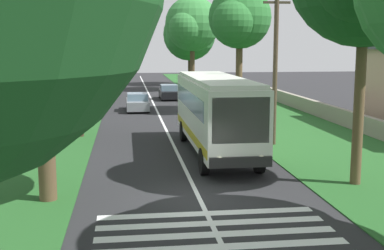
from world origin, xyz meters
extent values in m
plane|color=#262628|center=(0.00, 0.00, 0.00)|extent=(160.00, 160.00, 0.00)
cube|color=#235623|center=(15.00, 8.20, 0.02)|extent=(120.00, 8.00, 0.04)
cube|color=#235623|center=(15.00, -8.20, 0.02)|extent=(120.00, 8.00, 0.04)
cube|color=silver|center=(15.00, 0.00, 0.00)|extent=(110.00, 0.16, 0.01)
cube|color=silver|center=(7.11, -1.80, 2.10)|extent=(11.00, 2.50, 2.90)
cube|color=slate|center=(7.41, -1.80, 2.62)|extent=(9.68, 2.54, 0.85)
cube|color=slate|center=(1.65, -1.80, 2.45)|extent=(0.08, 2.20, 1.74)
cube|color=#B29E19|center=(7.11, -1.80, 1.10)|extent=(10.78, 2.53, 0.36)
cube|color=silver|center=(7.11, -1.80, 3.64)|extent=(10.56, 2.30, 0.18)
cube|color=black|center=(1.53, -1.80, 0.87)|extent=(0.16, 2.40, 0.40)
sphere|color=#F2EDCC|center=(1.59, -1.00, 1.00)|extent=(0.24, 0.24, 0.24)
sphere|color=#F2EDCC|center=(1.59, -2.60, 1.00)|extent=(0.24, 0.24, 0.24)
cylinder|color=black|center=(3.21, -0.65, 0.55)|extent=(1.10, 0.32, 1.10)
cylinder|color=black|center=(10.61, -0.65, 0.55)|extent=(1.10, 0.32, 1.10)
cylinder|color=black|center=(3.21, -2.95, 0.55)|extent=(1.10, 0.32, 1.10)
cylinder|color=black|center=(10.61, -2.95, 0.55)|extent=(1.10, 0.32, 1.10)
cube|color=silver|center=(-4.30, 0.00, 0.00)|extent=(0.45, 6.80, 0.01)
cube|color=silver|center=(-3.40, 0.00, 0.00)|extent=(0.45, 6.80, 0.01)
cube|color=silver|center=(-2.50, 0.00, 0.00)|extent=(0.45, 6.80, 0.01)
cube|color=silver|center=(-1.60, 0.00, 0.00)|extent=(0.45, 6.80, 0.01)
cube|color=gray|center=(24.05, 1.53, 0.53)|extent=(4.30, 1.75, 0.70)
cube|color=slate|center=(23.95, 1.53, 1.15)|extent=(2.00, 1.61, 0.55)
cylinder|color=black|center=(22.70, 2.31, 0.32)|extent=(0.64, 0.22, 0.64)
cylinder|color=black|center=(25.40, 2.31, 0.32)|extent=(0.64, 0.22, 0.64)
cylinder|color=black|center=(22.70, 0.75, 0.32)|extent=(0.64, 0.22, 0.64)
cylinder|color=black|center=(25.40, 0.75, 0.32)|extent=(0.64, 0.22, 0.64)
cube|color=black|center=(32.47, -1.72, 0.53)|extent=(4.30, 1.75, 0.70)
cube|color=slate|center=(32.37, -1.72, 1.15)|extent=(2.00, 1.61, 0.55)
cylinder|color=black|center=(31.12, -0.94, 0.32)|extent=(0.64, 0.22, 0.64)
cylinder|color=black|center=(33.82, -0.94, 0.32)|extent=(0.64, 0.22, 0.64)
cylinder|color=black|center=(31.12, -2.50, 0.32)|extent=(0.64, 0.22, 0.64)
cylinder|color=black|center=(33.82, -2.50, 0.32)|extent=(0.64, 0.22, 0.64)
cylinder|color=#3D2D1E|center=(32.94, 5.58, 3.49)|extent=(0.51, 0.51, 6.91)
sphere|color=#19471E|center=(32.94, 5.58, 8.90)|extent=(7.11, 7.11, 7.11)
sphere|color=#19471E|center=(35.07, 5.58, 8.37)|extent=(4.99, 4.99, 4.99)
sphere|color=#19471E|center=(31.16, 6.64, 8.37)|extent=(4.48, 4.48, 4.48)
cylinder|color=#4C3826|center=(22.56, 5.88, 3.25)|extent=(0.46, 0.46, 6.42)
sphere|color=#337A38|center=(22.56, 5.88, 7.68)|extent=(4.46, 4.46, 4.46)
sphere|color=#337A38|center=(23.89, 5.88, 7.35)|extent=(2.80, 2.80, 2.80)
sphere|color=#337A38|center=(21.44, 6.55, 7.35)|extent=(3.06, 3.06, 3.06)
cylinder|color=brown|center=(0.41, 5.13, 2.46)|extent=(0.59, 0.59, 4.83)
sphere|color=#337A38|center=(2.51, 5.13, 6.27)|extent=(4.30, 4.30, 4.30)
cylinder|color=#3D2D1E|center=(12.64, 5.08, 2.75)|extent=(0.39, 0.39, 5.42)
sphere|color=#1E5623|center=(12.64, 5.08, 7.46)|extent=(7.28, 7.28, 7.28)
sphere|color=#1E5623|center=(14.82, 5.08, 6.91)|extent=(4.94, 4.94, 4.94)
sphere|color=#1E5623|center=(10.82, 6.17, 6.91)|extent=(5.14, 5.14, 5.14)
cylinder|color=#3D2D1E|center=(50.08, -5.92, 2.38)|extent=(0.36, 0.36, 4.68)
sphere|color=#286B2D|center=(50.08, -5.92, 6.60)|extent=(6.83, 6.83, 6.83)
sphere|color=#286B2D|center=(52.13, -5.92, 6.09)|extent=(4.35, 4.35, 4.35)
sphere|color=#286B2D|center=(48.37, -4.89, 6.09)|extent=(4.40, 4.40, 4.40)
cylinder|color=#4C3826|center=(41.66, -5.21, 2.96)|extent=(0.55, 0.55, 5.84)
sphere|color=#337A38|center=(41.66, -5.21, 7.59)|extent=(6.21, 6.21, 6.21)
sphere|color=#337A38|center=(43.52, -5.21, 7.12)|extent=(3.43, 3.43, 3.43)
sphere|color=#337A38|center=(40.11, -4.28, 7.12)|extent=(3.80, 3.80, 3.80)
cylinder|color=brown|center=(0.99, -6.11, 3.21)|extent=(0.39, 0.39, 6.34)
cylinder|color=brown|center=(21.80, -6.24, 3.02)|extent=(0.51, 0.51, 5.96)
sphere|color=#286B2D|center=(21.80, -6.24, 7.32)|extent=(4.77, 4.77, 4.77)
sphere|color=#286B2D|center=(23.23, -6.24, 6.96)|extent=(3.44, 3.44, 3.44)
sphere|color=#286B2D|center=(20.61, -5.52, 6.96)|extent=(3.23, 3.23, 3.23)
cylinder|color=#473828|center=(8.89, -5.24, 4.00)|extent=(0.24, 0.24, 7.92)
cube|color=#3D3326|center=(8.89, -5.24, 7.36)|extent=(0.12, 1.40, 0.12)
cube|color=gray|center=(20.00, -11.60, 0.57)|extent=(70.00, 0.40, 1.05)
camera|label=1|loc=(-16.77, 2.44, 5.24)|focal=47.66mm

